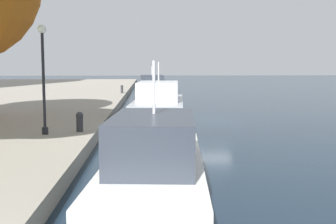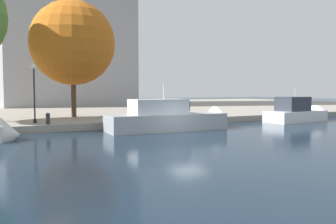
# 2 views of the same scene
# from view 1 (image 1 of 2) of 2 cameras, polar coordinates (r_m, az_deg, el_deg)

# --- Properties ---
(ground_plane) EXTENTS (220.00, 220.00, 0.00)m
(ground_plane) POSITION_cam_1_polar(r_m,az_deg,el_deg) (27.44, 5.75, -1.06)
(ground_plane) COLOR #142333
(motor_yacht_0) EXTENTS (9.67, 3.16, 4.45)m
(motor_yacht_0) POSITION_cam_1_polar(r_m,az_deg,el_deg) (12.35, -1.59, -7.10)
(motor_yacht_0) COLOR silver
(motor_yacht_0) RESTS_ON ground_plane
(motor_yacht_1) EXTENTS (10.39, 3.64, 4.64)m
(motor_yacht_1) POSITION_cam_1_polar(r_m,az_deg,el_deg) (27.82, -1.15, 0.45)
(motor_yacht_1) COLOR #9EA3A8
(motor_yacht_1) RESTS_ON ground_plane
(motor_yacht_2) EXTENTS (7.84, 3.00, 4.17)m
(motor_yacht_2) POSITION_cam_1_polar(r_m,az_deg,el_deg) (42.55, -2.20, 2.50)
(motor_yacht_2) COLOR white
(motor_yacht_2) RESTS_ON ground_plane
(mooring_bollard_0) EXTENTS (0.27, 0.27, 0.84)m
(mooring_bollard_0) POSITION_cam_1_polar(r_m,az_deg,el_deg) (44.59, -6.06, 3.05)
(mooring_bollard_0) COLOR #2D2D33
(mooring_bollard_0) RESTS_ON dock_promenade
(mooring_bollard_1) EXTENTS (0.33, 0.33, 0.86)m
(mooring_bollard_1) POSITION_cam_1_polar(r_m,az_deg,el_deg) (19.37, -11.50, -1.16)
(mooring_bollard_1) COLOR #2D2D33
(mooring_bollard_1) RESTS_ON dock_promenade
(lamp_post) EXTENTS (0.36, 0.36, 4.54)m
(lamp_post) POSITION_cam_1_polar(r_m,az_deg,el_deg) (18.76, -16.02, 4.97)
(lamp_post) COLOR black
(lamp_post) RESTS_ON dock_promenade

